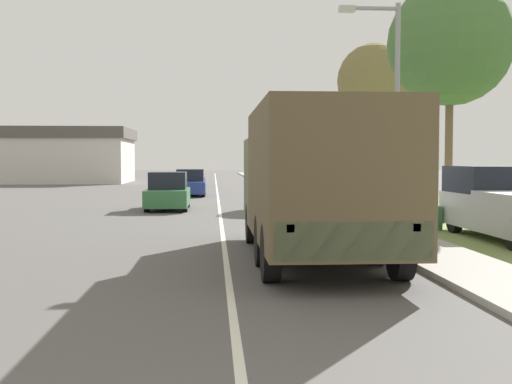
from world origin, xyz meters
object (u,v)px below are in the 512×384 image
at_px(military_truck, 315,178).
at_px(lamp_post, 389,95).
at_px(car_third_ahead, 193,179).
at_px(car_second_ahead, 190,184).
at_px(car_nearest_ahead, 168,193).
at_px(pickup_truck, 510,205).

xyz_separation_m(military_truck, lamp_post, (2.67, 4.01, 2.16)).
bearing_deg(car_third_ahead, lamp_post, -79.36).
height_order(military_truck, car_second_ahead, military_truck).
bearing_deg(car_third_ahead, car_nearest_ahead, -90.76).
bearing_deg(military_truck, lamp_post, 56.41).
bearing_deg(car_nearest_ahead, lamp_post, -56.19).
xyz_separation_m(car_nearest_ahead, car_second_ahead, (0.57, 10.69, -0.01)).
bearing_deg(pickup_truck, military_truck, -151.52).
height_order(car_second_ahead, lamp_post, lamp_post).
bearing_deg(car_second_ahead, car_third_ahead, 91.08).
bearing_deg(military_truck, car_nearest_ahead, 106.05).
relative_size(military_truck, car_third_ahead, 1.79).
bearing_deg(car_second_ahead, military_truck, -82.02).
distance_m(car_third_ahead, lamp_post, 34.68).
distance_m(military_truck, car_nearest_ahead, 14.61).
relative_size(car_third_ahead, pickup_truck, 0.78).
xyz_separation_m(car_third_ahead, lamp_post, (6.38, -33.93, 3.26)).
xyz_separation_m(car_nearest_ahead, lamp_post, (6.69, -9.99, 3.17)).
bearing_deg(pickup_truck, lamp_post, 162.58).
height_order(car_nearest_ahead, lamp_post, lamp_post).
bearing_deg(lamp_post, military_truck, -123.59).
relative_size(car_second_ahead, pickup_truck, 0.80).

